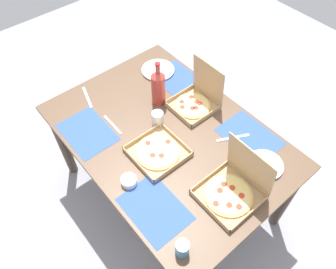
% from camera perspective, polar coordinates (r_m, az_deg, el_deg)
% --- Properties ---
extents(ground_plane, '(6.00, 6.00, 0.00)m').
position_cam_1_polar(ground_plane, '(2.65, 0.00, -10.23)').
color(ground_plane, gray).
extents(dining_table, '(1.49, 1.04, 0.76)m').
position_cam_1_polar(dining_table, '(2.10, 0.00, -1.76)').
color(dining_table, '#3F3328').
rests_on(dining_table, ground_plane).
extents(placemat_near_left, '(0.36, 0.26, 0.00)m').
position_cam_1_polar(placemat_near_left, '(2.08, -13.88, 0.38)').
color(placemat_near_left, '#2D4C9E').
rests_on(placemat_near_left, dining_table).
extents(placemat_near_right, '(0.36, 0.26, 0.00)m').
position_cam_1_polar(placemat_near_right, '(1.75, -2.34, -12.81)').
color(placemat_near_right, '#2D4C9E').
rests_on(placemat_near_right, dining_table).
extents(placemat_far_left, '(0.36, 0.26, 0.00)m').
position_cam_1_polar(placemat_far_left, '(2.35, 1.72, 9.51)').
color(placemat_far_left, '#2D4C9E').
rests_on(placemat_far_left, dining_table).
extents(placemat_far_right, '(0.36, 0.26, 0.00)m').
position_cam_1_polar(placemat_far_right, '(2.06, 14.02, -0.36)').
color(placemat_far_right, '#2D4C9E').
rests_on(placemat_far_right, dining_table).
extents(pizza_box_corner_left, '(0.27, 0.27, 0.30)m').
position_cam_1_polar(pizza_box_corner_left, '(2.15, 4.89, 6.01)').
color(pizza_box_corner_left, tan).
rests_on(pizza_box_corner_left, dining_table).
extents(pizza_box_edge_far, '(0.30, 0.30, 0.33)m').
position_cam_1_polar(pizza_box_edge_far, '(1.78, 11.27, -9.21)').
color(pizza_box_edge_far, tan).
rests_on(pizza_box_edge_far, dining_table).
extents(pizza_box_center, '(0.30, 0.30, 0.04)m').
position_cam_1_polar(pizza_box_center, '(1.92, -1.79, -3.04)').
color(pizza_box_center, tan).
rests_on(pizza_box_center, dining_table).
extents(plate_near_left, '(0.24, 0.24, 0.02)m').
position_cam_1_polar(plate_near_left, '(2.42, -1.77, 11.14)').
color(plate_near_left, white).
rests_on(plate_near_left, dining_table).
extents(plate_far_left, '(0.21, 0.21, 0.03)m').
position_cam_1_polar(plate_far_left, '(1.95, 16.51, -5.02)').
color(plate_far_left, white).
rests_on(plate_far_left, dining_table).
extents(soda_bottle, '(0.09, 0.09, 0.32)m').
position_cam_1_polar(soda_bottle, '(2.11, -1.71, 8.30)').
color(soda_bottle, '#B2382D').
rests_on(soda_bottle, dining_table).
extents(cup_dark, '(0.07, 0.07, 0.10)m').
position_cam_1_polar(cup_dark, '(2.03, -1.82, 2.81)').
color(cup_dark, silver).
rests_on(cup_dark, dining_table).
extents(cup_clear_right, '(0.07, 0.07, 0.09)m').
position_cam_1_polar(cup_clear_right, '(1.62, 2.49, -19.20)').
color(cup_clear_right, teal).
rests_on(cup_clear_right, dining_table).
extents(condiment_bowl, '(0.09, 0.09, 0.04)m').
position_cam_1_polar(condiment_bowl, '(1.82, -6.83, -8.02)').
color(condiment_bowl, white).
rests_on(condiment_bowl, dining_table).
extents(fork_by_near_left, '(0.19, 0.02, 0.00)m').
position_cam_1_polar(fork_by_near_left, '(2.09, -9.63, 1.69)').
color(fork_by_near_left, '#B7B7BC').
rests_on(fork_by_near_left, dining_table).
extents(knife_by_near_right, '(0.11, 0.20, 0.00)m').
position_cam_1_polar(knife_by_near_right, '(2.03, 11.24, -0.57)').
color(knife_by_near_right, '#B7B7BC').
rests_on(knife_by_near_right, dining_table).
extents(knife_by_far_left, '(0.21, 0.08, 0.00)m').
position_cam_1_polar(knife_by_far_left, '(2.29, -13.89, 6.30)').
color(knife_by_far_left, '#B7B7BC').
rests_on(knife_by_far_left, dining_table).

